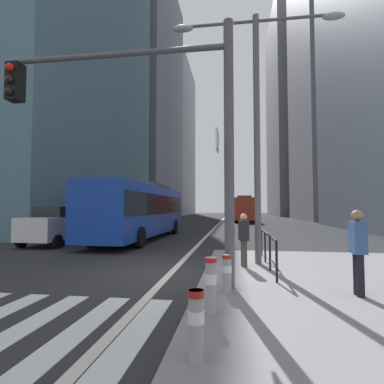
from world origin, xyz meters
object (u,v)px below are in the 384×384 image
at_px(traffic_signal_gantry, 149,113).
at_px(pedestrian_far, 358,248).
at_px(street_lamp_post, 257,102).
at_px(sedan_white_oncoming, 58,225).
at_px(city_bus_blue_oncoming, 142,208).
at_px(car_oncoming_mid, 162,215).
at_px(bollard_left, 211,283).
at_px(car_receding_near, 239,212).
at_px(city_bus_red_receding, 244,208).
at_px(pedestrian_walking, 244,237).
at_px(bollard_right, 227,271).
at_px(bollard_front, 196,321).

height_order(traffic_signal_gantry, pedestrian_far, traffic_signal_gantry).
height_order(traffic_signal_gantry, street_lamp_post, street_lamp_post).
bearing_deg(sedan_white_oncoming, city_bus_blue_oncoming, 41.23).
height_order(car_oncoming_mid, traffic_signal_gantry, traffic_signal_gantry).
bearing_deg(bollard_left, car_oncoming_mid, 105.28).
distance_m(car_receding_near, traffic_signal_gantry, 60.93).
bearing_deg(car_receding_near, traffic_signal_gantry, -92.82).
bearing_deg(city_bus_red_receding, pedestrian_far, -88.13).
distance_m(bollard_left, pedestrian_walking, 4.19).
bearing_deg(bollard_right, traffic_signal_gantry, 168.52).
height_order(traffic_signal_gantry, bollard_front, traffic_signal_gantry).
bearing_deg(city_bus_red_receding, car_receding_near, 90.51).
relative_size(car_receding_near, pedestrian_far, 2.65).
distance_m(city_bus_red_receding, bollard_left, 37.04).
bearing_deg(street_lamp_post, bollard_front, -100.78).
relative_size(city_bus_red_receding, bollard_front, 14.66).
height_order(city_bus_red_receding, bollard_left, city_bus_red_receding).
relative_size(bollard_left, pedestrian_far, 0.54).
height_order(city_bus_red_receding, traffic_signal_gantry, traffic_signal_gantry).
distance_m(city_bus_blue_oncoming, sedan_white_oncoming, 4.72).
distance_m(street_lamp_post, pedestrian_far, 5.56).
xyz_separation_m(city_bus_blue_oncoming, city_bus_red_receding, (6.80, 24.46, -0.00)).
bearing_deg(pedestrian_far, street_lamp_post, 117.88).
bearing_deg(pedestrian_walking, city_bus_blue_oncoming, 124.60).
height_order(sedan_white_oncoming, car_oncoming_mid, same).
xyz_separation_m(bollard_left, pedestrian_walking, (0.67, 4.12, 0.35)).
distance_m(sedan_white_oncoming, car_oncoming_mid, 19.70).
height_order(bollard_right, pedestrian_walking, pedestrian_walking).
bearing_deg(pedestrian_walking, bollard_front, -97.26).
bearing_deg(bollard_left, street_lamp_post, 76.47).
distance_m(city_bus_blue_oncoming, car_oncoming_mid, 16.88).
height_order(city_bus_red_receding, car_oncoming_mid, city_bus_red_receding).
bearing_deg(pedestrian_walking, car_oncoming_mid, 109.02).
bearing_deg(car_receding_near, city_bus_red_receding, -89.49).
distance_m(city_bus_red_receding, street_lamp_post, 32.50).
xyz_separation_m(traffic_signal_gantry, bollard_right, (1.78, -0.36, -3.50)).
distance_m(car_oncoming_mid, pedestrian_far, 29.73).
xyz_separation_m(car_receding_near, bollard_left, (-1.45, -62.45, -0.33)).
height_order(car_receding_near, bollard_front, car_receding_near).
height_order(car_oncoming_mid, bollard_front, car_oncoming_mid).
xyz_separation_m(car_oncoming_mid, street_lamp_post, (9.08, -24.47, 4.29)).
xyz_separation_m(city_bus_blue_oncoming, sedan_white_oncoming, (-3.50, -3.06, -0.85)).
distance_m(city_bus_blue_oncoming, bollard_front, 14.96).
xyz_separation_m(street_lamp_post, pedestrian_walking, (-0.46, -0.55, -4.28)).
distance_m(sedan_white_oncoming, traffic_signal_gantry, 10.96).
xyz_separation_m(city_bus_red_receding, bollard_front, (-1.72, -38.48, -1.24)).
bearing_deg(city_bus_red_receding, street_lamp_post, -90.97).
relative_size(city_bus_blue_oncoming, pedestrian_walking, 7.67).
bearing_deg(bollard_right, city_bus_blue_oncoming, 115.57).
xyz_separation_m(sedan_white_oncoming, city_bus_red_receding, (10.30, 27.53, 0.85)).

